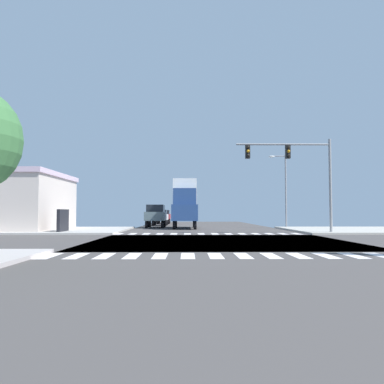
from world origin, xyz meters
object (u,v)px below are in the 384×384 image
object	(u,v)px
box_truck_queued_1	(185,202)
sedan_leading_3	(160,216)
sedan_farside_1	(164,216)
street_lamp	(283,184)
suv_nearside_1	(156,214)
traffic_signal_mast	(294,163)

from	to	relation	value
box_truck_queued_1	sedan_leading_3	size ratio (longest dim) A/B	1.67
sedan_farside_1	sedan_leading_3	distance (m)	7.01
street_lamp	box_truck_queued_1	world-z (taller)	street_lamp
street_lamp	box_truck_queued_1	bearing A→B (deg)	-178.38
sedan_leading_3	suv_nearside_1	bearing A→B (deg)	90.00
box_truck_queued_1	sedan_leading_3	world-z (taller)	box_truck_queued_1
street_lamp	sedan_leading_3	xyz separation A→B (m)	(-12.85, 7.85, -3.31)
traffic_signal_mast	sedan_leading_3	distance (m)	21.81
sedan_farside_1	sedan_leading_3	size ratio (longest dim) A/B	1.00
street_lamp	sedan_leading_3	world-z (taller)	street_lamp
box_truck_queued_1	sedan_leading_3	xyz separation A→B (m)	(-3.00, 8.13, -1.45)
traffic_signal_mast	box_truck_queued_1	distance (m)	13.29
suv_nearside_1	box_truck_queued_1	bearing A→B (deg)	150.18
suv_nearside_1	sedan_farside_1	world-z (taller)	suv_nearside_1
traffic_signal_mast	box_truck_queued_1	size ratio (longest dim) A/B	0.97
street_lamp	sedan_farside_1	bearing A→B (deg)	130.86
traffic_signal_mast	street_lamp	distance (m)	10.63
box_truck_queued_1	suv_nearside_1	bearing A→B (deg)	-29.82
traffic_signal_mast	box_truck_queued_1	bearing A→B (deg)	128.62
sedan_farside_1	sedan_leading_3	xyz separation A→B (m)	(0.00, -7.01, 0.00)
sedan_farside_1	traffic_signal_mast	bearing A→B (deg)	113.74
sedan_leading_3	box_truck_queued_1	bearing A→B (deg)	110.26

